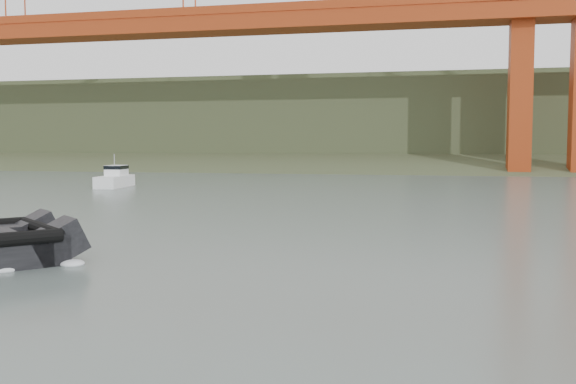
{
  "coord_description": "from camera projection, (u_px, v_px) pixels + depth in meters",
  "views": [
    {
      "loc": [
        6.7,
        -18.33,
        4.32
      ],
      "look_at": [
        1.03,
        6.5,
        2.4
      ],
      "focal_mm": 40.0,
      "sensor_mm": 36.0,
      "label": 1
    }
  ],
  "objects": [
    {
      "name": "ground",
      "position": [
        208.0,
        285.0,
        19.64
      ],
      "size": [
        400.0,
        400.0,
        0.0
      ],
      "primitive_type": "plane",
      "color": "#4A5852",
      "rests_on": "ground"
    },
    {
      "name": "headlands",
      "position": [
        404.0,
        131.0,
        141.11
      ],
      "size": [
        500.0,
        105.36,
        27.12
      ],
      "color": "#303E23",
      "rests_on": "ground"
    },
    {
      "name": "motorboat",
      "position": [
        115.0,
        178.0,
        64.05
      ],
      "size": [
        2.85,
        6.4,
        3.4
      ],
      "rotation": [
        0.0,
        0.0,
        0.13
      ],
      "color": "white",
      "rests_on": "ground"
    }
  ]
}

